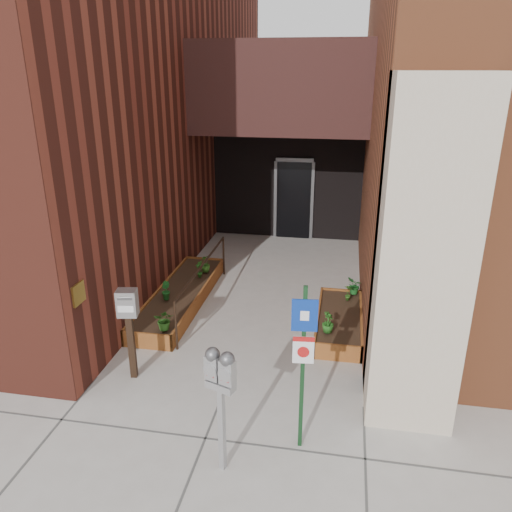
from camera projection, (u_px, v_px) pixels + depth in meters
The scene contains 15 objects.
ground at pixel (224, 392), 7.28m from camera, with size 80.00×80.00×0.00m, color #9E9991.
architecture at pixel (281, 43), 11.88m from camera, with size 20.00×14.60×10.00m.
planter_left at pixel (181, 297), 9.97m from camera, with size 0.90×3.60×0.30m.
planter_right at pixel (339, 322), 8.98m from camera, with size 0.80×2.20×0.30m.
handrail at pixel (203, 271), 9.62m from camera, with size 0.04×3.34×0.90m.
parking_meter at pixel (220, 379), 5.45m from camera, with size 0.37×0.24×1.60m.
sign_post at pixel (303, 353), 5.77m from camera, with size 0.30×0.08×2.18m.
payment_dropbox at pixel (128, 315), 7.27m from camera, with size 0.32×0.26×1.45m.
shrub_left_a at pixel (165, 320), 8.33m from camera, with size 0.32×0.32×0.36m, color #255618.
shrub_left_b at pixel (165, 291), 9.44m from camera, with size 0.19×0.19×0.35m, color #19591C.
shrub_left_c at pixel (205, 264), 10.71m from camera, with size 0.21×0.21×0.37m, color #295919.
shrub_left_d at pixel (199, 269), 10.43m from camera, with size 0.19×0.19×0.36m, color #215B1A.
shrub_right_a at pixel (328, 322), 8.25m from camera, with size 0.20×0.20×0.36m, color #205819.
shrub_right_b at pixel (348, 293), 9.39m from camera, with size 0.17×0.17×0.32m, color #2C5F1B.
shrub_right_c at pixel (354, 286), 9.65m from camera, with size 0.30×0.30×0.33m, color #1C6222.
Camera 1 is at (1.55, -5.92, 4.43)m, focal length 35.00 mm.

